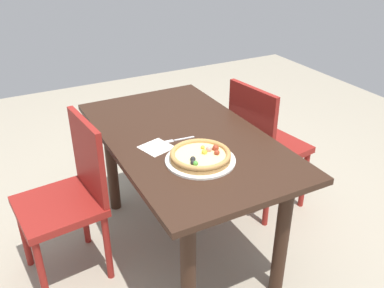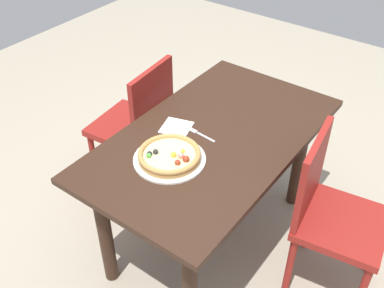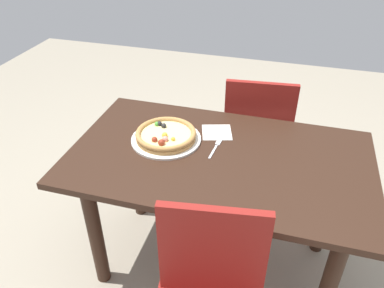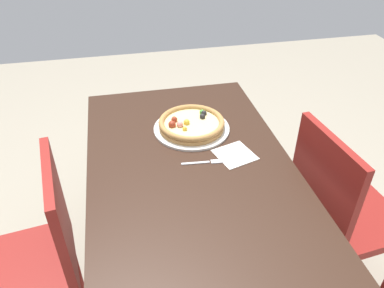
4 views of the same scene
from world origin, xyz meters
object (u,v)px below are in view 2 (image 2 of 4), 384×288
dining_table (212,155)px  plate (170,159)px  fork (199,134)px  napkin (176,127)px  chair_far (138,123)px  pizza (170,155)px  chair_near (330,212)px

dining_table → plate: 0.30m
fork → napkin: size_ratio=1.18×
dining_table → plate: bearing=168.7°
chair_far → pizza: 0.72m
dining_table → fork: size_ratio=8.09×
pizza → fork: (0.24, 0.01, -0.03)m
chair_near → napkin: size_ratio=6.25×
fork → pizza: bearing=97.0°
chair_near → pizza: bearing=-68.8°
chair_far → napkin: bearing=-116.4°
dining_table → chair_near: (0.10, -0.60, -0.12)m
dining_table → plate: size_ratio=4.07×
pizza → napkin: bearing=31.0°
dining_table → pizza: 0.31m
dining_table → chair_far: (0.10, 0.60, -0.12)m
dining_table → chair_near: 0.62m
chair_near → plate: chair_near is taller
chair_near → chair_far: bearing=-98.4°
plate → pizza: pizza is taller
chair_near → plate: 0.79m
plate → napkin: bearing=30.9°
dining_table → fork: 0.14m
pizza → napkin: 0.25m
dining_table → fork: bearing=115.9°
fork → napkin: fork is taller
chair_near → fork: (-0.13, 0.66, 0.25)m
chair_far → napkin: chair_far is taller
fork → plate: bearing=96.8°
chair_far → plate: (-0.37, -0.55, 0.25)m
dining_table → plate: plate is taller
pizza → fork: size_ratio=1.72×
napkin → chair_far: bearing=69.4°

